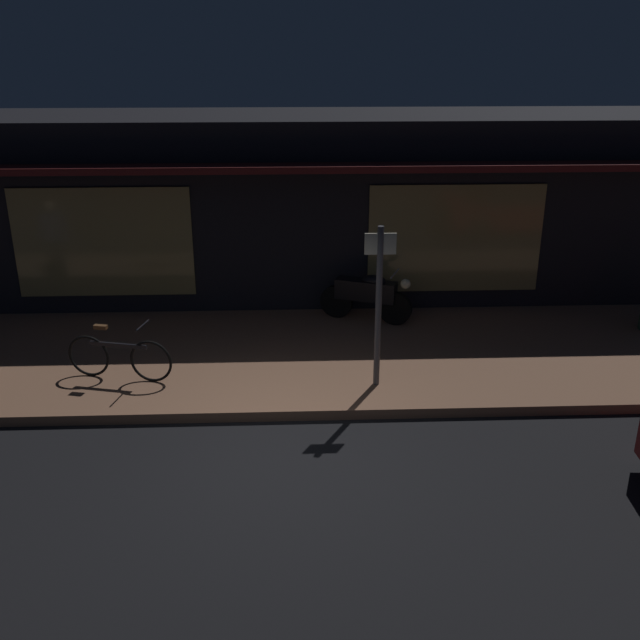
# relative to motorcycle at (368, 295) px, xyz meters

# --- Properties ---
(ground_plane) EXTENTS (60.00, 60.00, 0.00)m
(ground_plane) POSITION_rel_motorcycle_xyz_m (-1.54, -4.38, -0.65)
(ground_plane) COLOR black
(sidewalk_slab) EXTENTS (18.00, 4.00, 0.15)m
(sidewalk_slab) POSITION_rel_motorcycle_xyz_m (-1.54, -1.38, -0.57)
(sidewalk_slab) COLOR #8C6047
(sidewalk_slab) RESTS_ON ground_plane
(storefront_building) EXTENTS (18.00, 3.30, 3.60)m
(storefront_building) POSITION_rel_motorcycle_xyz_m (-1.54, 2.01, 1.16)
(storefront_building) COLOR black
(storefront_building) RESTS_ON ground_plane
(motorcycle) EXTENTS (1.62, 0.83, 0.97)m
(motorcycle) POSITION_rel_motorcycle_xyz_m (0.00, 0.00, 0.00)
(motorcycle) COLOR black
(motorcycle) RESTS_ON sidewalk_slab
(bicycle_parked) EXTENTS (1.62, 0.52, 0.91)m
(bicycle_parked) POSITION_rel_motorcycle_xyz_m (-3.95, -2.24, -0.14)
(bicycle_parked) COLOR black
(bicycle_parked) RESTS_ON sidewalk_slab
(sign_post) EXTENTS (0.44, 0.09, 2.40)m
(sign_post) POSITION_rel_motorcycle_xyz_m (-0.13, -2.58, 0.86)
(sign_post) COLOR #47474C
(sign_post) RESTS_ON sidewalk_slab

